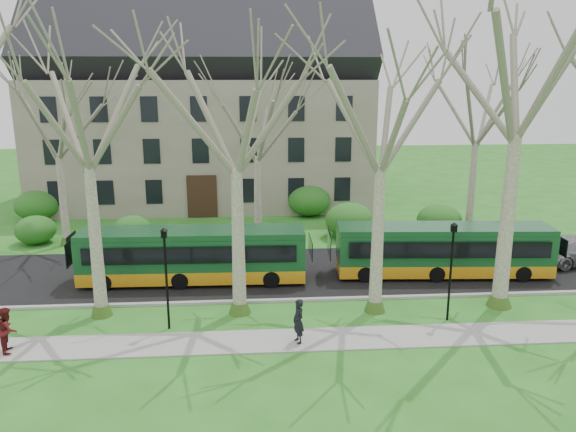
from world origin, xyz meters
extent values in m
plane|color=#29691E|center=(0.00, 0.00, 0.00)|extent=(120.00, 120.00, 0.00)
cube|color=gray|center=(0.00, -2.50, 0.03)|extent=(70.00, 2.00, 0.06)
cube|color=black|center=(0.00, 5.50, 0.03)|extent=(80.00, 8.00, 0.06)
cube|color=#A5A39E|center=(0.00, 1.50, 0.07)|extent=(80.00, 0.25, 0.14)
cube|color=gray|center=(-6.00, 24.00, 5.00)|extent=(26.00, 12.00, 10.00)
cylinder|color=black|center=(-6.00, -1.00, 2.00)|extent=(0.10, 0.10, 4.00)
cube|color=black|center=(-6.00, -1.00, 4.15)|extent=(0.22, 0.22, 0.30)
cylinder|color=black|center=(6.00, -1.00, 2.00)|extent=(0.10, 0.10, 4.00)
cube|color=black|center=(6.00, -1.00, 4.15)|extent=(0.22, 0.22, 0.30)
ellipsoid|color=#17501A|center=(-16.00, 12.00, 1.00)|extent=(2.60, 2.60, 2.00)
ellipsoid|color=#17501A|center=(-10.00, 12.00, 1.00)|extent=(2.60, 2.60, 2.00)
ellipsoid|color=#17501A|center=(4.00, 12.00, 1.00)|extent=(2.60, 2.60, 2.00)
ellipsoid|color=#17501A|center=(10.00, 12.00, 1.00)|extent=(2.60, 2.60, 2.00)
ellipsoid|color=#17501A|center=(-18.00, 18.00, 1.00)|extent=(2.60, 2.60, 2.00)
ellipsoid|color=#17501A|center=(2.00, 18.00, 1.00)|extent=(2.60, 2.60, 2.00)
imported|color=black|center=(-0.69, -2.74, 0.96)|extent=(0.62, 0.76, 1.80)
imported|color=#571417|center=(-11.84, -2.66, 0.95)|extent=(0.87, 1.01, 1.78)
camera|label=1|loc=(-2.56, -23.07, 10.42)|focal=35.00mm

